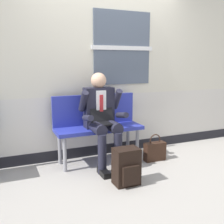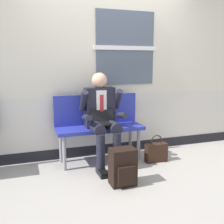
{
  "view_description": "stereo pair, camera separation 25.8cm",
  "coord_description": "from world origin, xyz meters",
  "px_view_note": "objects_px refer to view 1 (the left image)",
  "views": [
    {
      "loc": [
        -1.49,
        -3.09,
        1.4
      ],
      "look_at": [
        -0.11,
        0.1,
        0.75
      ],
      "focal_mm": 42.83,
      "sensor_mm": 36.0,
      "label": 1
    },
    {
      "loc": [
        -1.25,
        -3.18,
        1.4
      ],
      "look_at": [
        -0.11,
        0.1,
        0.75
      ],
      "focal_mm": 42.83,
      "sensor_mm": 36.0,
      "label": 2
    }
  ],
  "objects_px": {
    "backpack": "(127,167)",
    "handbag": "(155,151)",
    "bench_with_person": "(97,122)",
    "person_seated": "(102,117)"
  },
  "relations": [
    {
      "from": "handbag",
      "to": "person_seated",
      "type": "bearing_deg",
      "value": 169.76
    },
    {
      "from": "bench_with_person",
      "to": "person_seated",
      "type": "xyz_separation_m",
      "value": [
        0.0,
        -0.2,
        0.12
      ]
    },
    {
      "from": "handbag",
      "to": "bench_with_person",
      "type": "bearing_deg",
      "value": 155.88
    },
    {
      "from": "bench_with_person",
      "to": "backpack",
      "type": "height_order",
      "value": "bench_with_person"
    },
    {
      "from": "backpack",
      "to": "bench_with_person",
      "type": "bearing_deg",
      "value": 92.59
    },
    {
      "from": "person_seated",
      "to": "backpack",
      "type": "height_order",
      "value": "person_seated"
    },
    {
      "from": "backpack",
      "to": "handbag",
      "type": "distance_m",
      "value": 0.89
    },
    {
      "from": "person_seated",
      "to": "backpack",
      "type": "bearing_deg",
      "value": -86.63
    },
    {
      "from": "person_seated",
      "to": "handbag",
      "type": "height_order",
      "value": "person_seated"
    },
    {
      "from": "bench_with_person",
      "to": "handbag",
      "type": "height_order",
      "value": "bench_with_person"
    }
  ]
}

